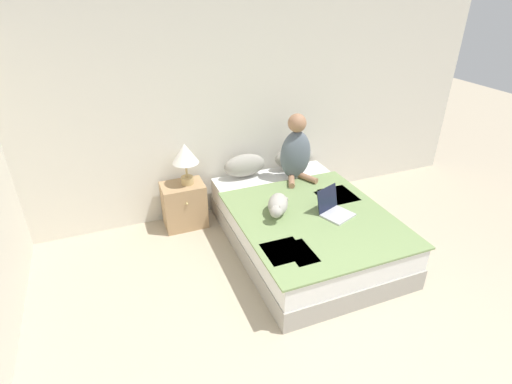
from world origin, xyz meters
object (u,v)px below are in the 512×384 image
object	(u,v)px
pillow_far	(294,157)
person_sitting	(296,151)
pillow_near	(245,165)
table_lamp	(185,156)
bed	(304,227)
cat_tabby	(278,205)
nightstand	(184,205)
laptop_open	(334,209)

from	to	relation	value
pillow_far	person_sitting	bearing A→B (deg)	-114.15
pillow_near	table_lamp	world-z (taller)	table_lamp
bed	pillow_near	bearing A→B (deg)	109.42
pillow_near	person_sitting	bearing A→B (deg)	-25.87
bed	person_sitting	distance (m)	0.92
pillow_near	bed	bearing A→B (deg)	-70.58
cat_tabby	table_lamp	xyz separation A→B (m)	(-0.71, 0.90, 0.29)
bed	table_lamp	world-z (taller)	table_lamp
bed	pillow_near	xyz separation A→B (m)	(-0.33, 0.93, 0.38)
pillow_far	person_sitting	world-z (taller)	person_sitting
person_sitting	table_lamp	bearing A→B (deg)	170.28
person_sitting	cat_tabby	distance (m)	0.90
nightstand	table_lamp	bearing A→B (deg)	0.76
table_lamp	laptop_open	bearing A→B (deg)	-41.58
pillow_near	pillow_far	world-z (taller)	same
laptop_open	table_lamp	size ratio (longest dim) A/B	0.79
person_sitting	laptop_open	xyz separation A→B (m)	(-0.00, -0.89, -0.29)
bed	table_lamp	xyz separation A→B (m)	(-1.04, 0.88, 0.64)
pillow_near	person_sitting	xyz separation A→B (m)	(0.54, -0.26, 0.21)
pillow_near	table_lamp	distance (m)	0.75
pillow_far	nightstand	world-z (taller)	pillow_far
table_lamp	bed	bearing A→B (deg)	-40.49
cat_tabby	laptop_open	xyz separation A→B (m)	(0.53, -0.21, -0.05)
table_lamp	pillow_near	bearing A→B (deg)	3.90
pillow_far	person_sitting	distance (m)	0.35
bed	laptop_open	xyz separation A→B (m)	(0.21, -0.22, 0.30)
person_sitting	bed	bearing A→B (deg)	-107.50
bed	nightstand	world-z (taller)	nightstand
person_sitting	cat_tabby	size ratio (longest dim) A/B	1.81
cat_tabby	nightstand	xyz separation A→B (m)	(-0.78, 0.89, -0.32)
nightstand	table_lamp	size ratio (longest dim) A/B	1.11
laptop_open	nightstand	world-z (taller)	laptop_open
laptop_open	person_sitting	bearing A→B (deg)	68.66
laptop_open	nightstand	distance (m)	1.73
bed	person_sitting	xyz separation A→B (m)	(0.21, 0.67, 0.59)
bed	nightstand	distance (m)	1.41
bed	laptop_open	bearing A→B (deg)	-46.50
bed	table_lamp	size ratio (longest dim) A/B	4.37
bed	nightstand	bearing A→B (deg)	141.22
pillow_near	nightstand	world-z (taller)	pillow_near
bed	cat_tabby	xyz separation A→B (m)	(-0.32, -0.01, 0.35)
pillow_near	pillow_far	distance (m)	0.66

